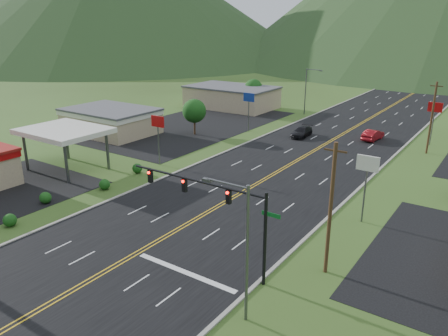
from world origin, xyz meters
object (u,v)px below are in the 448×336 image
Objects in this scene: traffic_signal at (217,202)px; gas_canopy at (64,132)px; streetlight_east at (243,244)px; car_dark_mid at (302,132)px; streetlight_west at (307,88)px; car_red_far at (373,135)px.

gas_canopy is at bearing 164.30° from traffic_signal.
streetlight_east is 1.70× the size of car_dark_mid.
streetlight_west reaches higher than car_dark_mid.
streetlight_east reaches higher than car_dark_mid.
car_red_far reaches higher than car_dark_mid.
streetlight_west is (-22.86, 60.00, 0.00)m from streetlight_east.
streetlight_east is at bearing -72.75° from car_dark_mid.
traffic_signal is at bearing -72.03° from streetlight_west.
streetlight_west is (-18.16, 56.00, -0.15)m from traffic_signal.
car_red_far is at bearing 91.79° from traffic_signal.
car_red_far is at bearing 20.46° from car_dark_mid.
streetlight_west is at bearing 109.33° from car_dark_mid.
gas_canopy is 1.89× the size of car_dark_mid.
car_dark_mid is (17.11, 31.50, -4.10)m from gas_canopy.
car_dark_mid is at bearing 30.06° from car_red_far.
car_dark_mid is (-11.37, 39.50, -4.56)m from traffic_signal.
streetlight_east is 35.28m from gas_canopy.
car_red_far is at bearing -35.90° from streetlight_west.
streetlight_west is 21.18m from car_red_far.
traffic_signal is 29.59m from gas_canopy.
gas_canopy is (-33.18, 12.00, -0.31)m from streetlight_east.
streetlight_east is at bearing -19.88° from gas_canopy.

